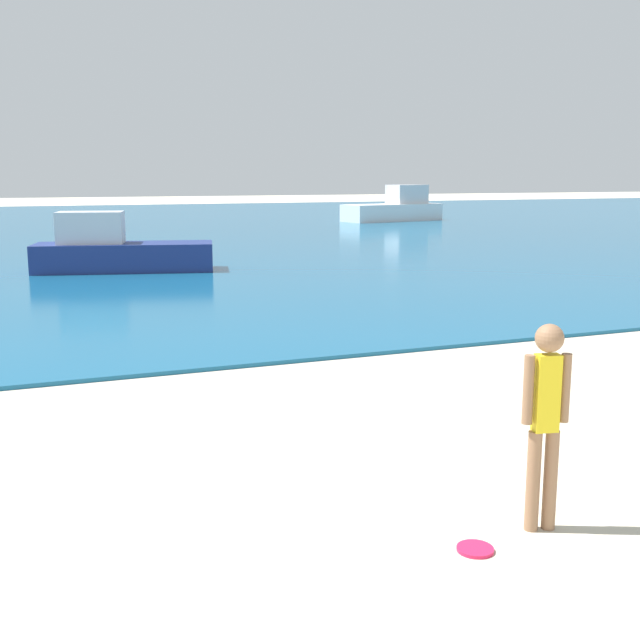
# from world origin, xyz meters

# --- Properties ---
(water) EXTENTS (160.00, 60.00, 0.06)m
(water) POSITION_xyz_m (0.00, 41.85, 0.03)
(water) COLOR #14567F
(water) RESTS_ON ground
(person_standing) EXTENTS (0.35, 0.21, 1.55)m
(person_standing) POSITION_xyz_m (0.92, 6.29, 0.88)
(person_standing) COLOR #936B4C
(person_standing) RESTS_ON ground
(frisbee) EXTENTS (0.26, 0.26, 0.03)m
(frisbee) POSITION_xyz_m (0.29, 6.18, 0.01)
(frisbee) COLOR #E51E4C
(frisbee) RESTS_ON ground
(boat_near) EXTENTS (4.89, 2.55, 1.59)m
(boat_near) POSITION_xyz_m (0.15, 23.26, 0.61)
(boat_near) COLOR navy
(boat_near) RESTS_ON water
(boat_far) EXTENTS (6.14, 3.02, 2.00)m
(boat_far) POSITION_xyz_m (17.93, 41.53, 0.75)
(boat_far) COLOR white
(boat_far) RESTS_ON water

